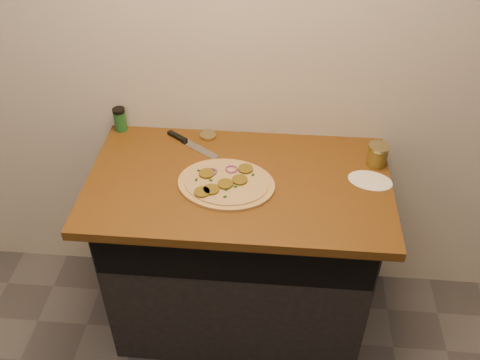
# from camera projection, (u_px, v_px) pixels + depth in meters

# --- Properties ---
(cabinet) EXTENTS (1.10, 0.60, 0.86)m
(cabinet) POSITION_uv_depth(u_px,v_px,m) (239.00, 254.00, 2.43)
(cabinet) COLOR black
(cabinet) RESTS_ON ground
(countertop) EXTENTS (1.20, 0.70, 0.04)m
(countertop) POSITION_uv_depth(u_px,v_px,m) (239.00, 183.00, 2.12)
(countertop) COLOR brown
(countertop) RESTS_ON cabinet
(pizza) EXTENTS (0.42, 0.42, 0.03)m
(pizza) POSITION_uv_depth(u_px,v_px,m) (226.00, 183.00, 2.08)
(pizza) COLOR tan
(pizza) RESTS_ON countertop
(chefs_knife) EXTENTS (0.25, 0.19, 0.02)m
(chefs_knife) POSITION_uv_depth(u_px,v_px,m) (188.00, 142.00, 2.29)
(chefs_knife) COLOR #B7BAC1
(chefs_knife) RESTS_ON countertop
(mason_jar_lid) EXTENTS (0.09, 0.09, 0.02)m
(mason_jar_lid) POSITION_uv_depth(u_px,v_px,m) (208.00, 136.00, 2.33)
(mason_jar_lid) COLOR tan
(mason_jar_lid) RESTS_ON countertop
(salsa_jar) EXTENTS (0.08, 0.08, 0.09)m
(salsa_jar) POSITION_uv_depth(u_px,v_px,m) (377.00, 155.00, 2.16)
(salsa_jar) COLOR maroon
(salsa_jar) RESTS_ON countertop
(spice_shaker) EXTENTS (0.05, 0.05, 0.11)m
(spice_shaker) POSITION_uv_depth(u_px,v_px,m) (120.00, 119.00, 2.34)
(spice_shaker) COLOR #1D5C27
(spice_shaker) RESTS_ON countertop
(flour_spill) EXTENTS (0.21, 0.21, 0.00)m
(flour_spill) POSITION_uv_depth(u_px,v_px,m) (370.00, 181.00, 2.10)
(flour_spill) COLOR white
(flour_spill) RESTS_ON countertop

